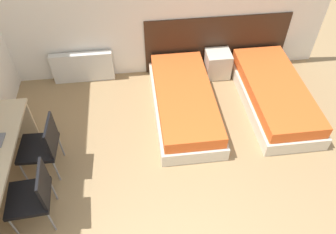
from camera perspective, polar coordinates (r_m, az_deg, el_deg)
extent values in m
cube|color=#382316|center=(5.76, 8.42, 12.57)|extent=(2.43, 0.03, 0.99)
cube|color=beige|center=(5.07, 2.80, 1.93)|extent=(0.91, 2.04, 0.22)
cube|color=#E05B23|center=(4.93, 2.88, 3.62)|extent=(0.83, 1.96, 0.19)
cube|color=beige|center=(5.45, 17.75, 3.12)|extent=(0.91, 2.04, 0.22)
cube|color=#E05B23|center=(5.32, 18.23, 4.71)|extent=(0.83, 1.96, 0.19)
cube|color=beige|center=(5.75, 8.62, 9.12)|extent=(0.41, 0.37, 0.45)
cube|color=silver|center=(5.72, -14.58, 8.41)|extent=(1.01, 0.12, 0.54)
cube|color=#C6B28E|center=(5.00, -25.04, -0.54)|extent=(0.48, 0.04, 0.69)
cube|color=black|center=(4.41, -21.67, -5.06)|extent=(0.48, 0.48, 0.05)
cube|color=black|center=(4.18, -19.68, -2.99)|extent=(0.04, 0.42, 0.40)
cylinder|color=slate|center=(4.53, -23.79, -8.94)|extent=(0.02, 0.02, 0.40)
cylinder|color=slate|center=(4.76, -22.83, -4.99)|extent=(0.02, 0.02, 0.40)
cylinder|color=slate|center=(4.40, -18.81, -8.86)|extent=(0.02, 0.02, 0.40)
cylinder|color=slate|center=(4.64, -18.13, -4.80)|extent=(0.02, 0.02, 0.40)
cube|color=black|center=(4.01, -23.11, -12.85)|extent=(0.49, 0.49, 0.05)
cube|color=black|center=(3.77, -20.91, -10.80)|extent=(0.06, 0.42, 0.40)
cylinder|color=slate|center=(4.16, -25.24, -17.03)|extent=(0.02, 0.02, 0.40)
cylinder|color=slate|center=(4.36, -24.56, -12.36)|extent=(0.02, 0.02, 0.40)
cylinder|color=slate|center=(4.05, -19.61, -16.74)|extent=(0.02, 0.02, 0.40)
cylinder|color=slate|center=(4.25, -19.30, -11.95)|extent=(0.02, 0.02, 0.40)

